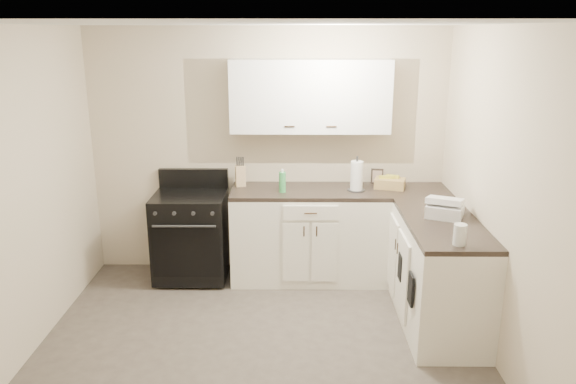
{
  "coord_description": "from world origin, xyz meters",
  "views": [
    {
      "loc": [
        0.25,
        -3.83,
        2.47
      ],
      "look_at": [
        0.22,
        0.85,
        1.1
      ],
      "focal_mm": 35.0,
      "sensor_mm": 36.0,
      "label": 1
    }
  ],
  "objects_px": {
    "knife_block": "(240,176)",
    "countertop_grill": "(445,210)",
    "paper_towel": "(357,176)",
    "stove": "(191,236)",
    "wicker_basket": "(390,183)"
  },
  "relations": [
    {
      "from": "stove",
      "to": "knife_block",
      "type": "bearing_deg",
      "value": 16.98
    },
    {
      "from": "countertop_grill",
      "to": "knife_block",
      "type": "bearing_deg",
      "value": 175.73
    },
    {
      "from": "wicker_basket",
      "to": "countertop_grill",
      "type": "height_order",
      "value": "countertop_grill"
    },
    {
      "from": "countertop_grill",
      "to": "paper_towel",
      "type": "bearing_deg",
      "value": 153.42
    },
    {
      "from": "stove",
      "to": "paper_towel",
      "type": "xyz_separation_m",
      "value": [
        1.65,
        -0.01,
        0.63
      ]
    },
    {
      "from": "paper_towel",
      "to": "countertop_grill",
      "type": "distance_m",
      "value": 1.03
    },
    {
      "from": "countertop_grill",
      "to": "stove",
      "type": "bearing_deg",
      "value": -175.68
    },
    {
      "from": "paper_towel",
      "to": "countertop_grill",
      "type": "bearing_deg",
      "value": -49.78
    },
    {
      "from": "paper_towel",
      "to": "countertop_grill",
      "type": "height_order",
      "value": "paper_towel"
    },
    {
      "from": "knife_block",
      "to": "paper_towel",
      "type": "relative_size",
      "value": 0.71
    },
    {
      "from": "knife_block",
      "to": "countertop_grill",
      "type": "distance_m",
      "value": 2.04
    },
    {
      "from": "stove",
      "to": "paper_towel",
      "type": "distance_m",
      "value": 1.76
    },
    {
      "from": "stove",
      "to": "countertop_grill",
      "type": "distance_m",
      "value": 2.5
    },
    {
      "from": "stove",
      "to": "knife_block",
      "type": "xyz_separation_m",
      "value": [
        0.5,
        0.15,
        0.58
      ]
    },
    {
      "from": "knife_block",
      "to": "paper_towel",
      "type": "height_order",
      "value": "paper_towel"
    }
  ]
}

